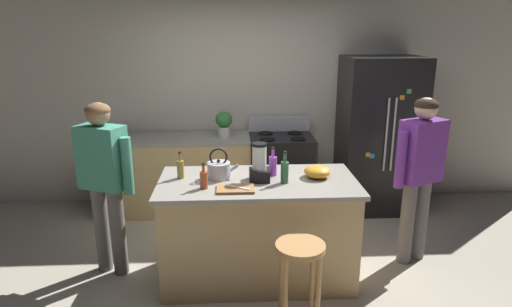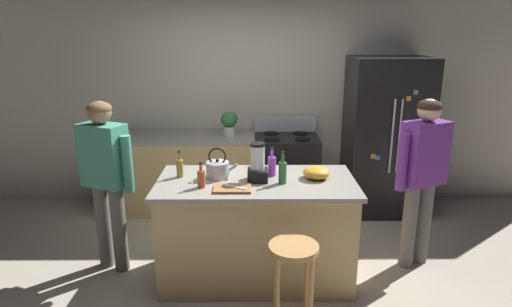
{
  "view_description": "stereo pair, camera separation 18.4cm",
  "coord_description": "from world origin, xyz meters",
  "px_view_note": "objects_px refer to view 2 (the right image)",
  "views": [
    {
      "loc": [
        -0.21,
        -3.47,
        2.18
      ],
      "look_at": [
        0.0,
        0.3,
        1.08
      ],
      "focal_mm": 30.42,
      "sensor_mm": 36.0,
      "label": 1
    },
    {
      "loc": [
        -0.02,
        -3.48,
        2.18
      ],
      "look_at": [
        0.0,
        0.3,
        1.08
      ],
      "focal_mm": 30.42,
      "sensor_mm": 36.0,
      "label": 2
    }
  ],
  "objects_px": {
    "blender_appliance": "(258,165)",
    "mixing_bowl": "(316,173)",
    "stove_range": "(286,173)",
    "bottle_vinegar": "(180,167)",
    "tea_kettle": "(218,169)",
    "chef_knife": "(235,187)",
    "kitchen_island": "(256,229)",
    "bottle_olive_oil": "(283,172)",
    "person_by_sink_right": "(423,168)",
    "bar_stool": "(293,265)",
    "refrigerator": "(385,137)",
    "person_by_island_left": "(106,171)",
    "potted_plant": "(229,122)",
    "cutting_board": "(232,188)",
    "bottle_soda": "(272,165)",
    "bottle_cooking_sauce": "(201,178)"
  },
  "relations": [
    {
      "from": "bar_stool",
      "to": "kitchen_island",
      "type": "bearing_deg",
      "value": 109.9
    },
    {
      "from": "bottle_soda",
      "to": "person_by_sink_right",
      "type": "bearing_deg",
      "value": 3.85
    },
    {
      "from": "bottle_olive_oil",
      "to": "bottle_vinegar",
      "type": "bearing_deg",
      "value": 169.31
    },
    {
      "from": "person_by_sink_right",
      "to": "bottle_vinegar",
      "type": "distance_m",
      "value": 2.17
    },
    {
      "from": "person_by_island_left",
      "to": "tea_kettle",
      "type": "distance_m",
      "value": 1.01
    },
    {
      "from": "person_by_sink_right",
      "to": "bottle_soda",
      "type": "relative_size",
      "value": 6.2
    },
    {
      "from": "refrigerator",
      "to": "person_by_island_left",
      "type": "bearing_deg",
      "value": -155.04
    },
    {
      "from": "bottle_vinegar",
      "to": "stove_range",
      "type": "bearing_deg",
      "value": 54.21
    },
    {
      "from": "bar_stool",
      "to": "chef_knife",
      "type": "distance_m",
      "value": 0.78
    },
    {
      "from": "tea_kettle",
      "to": "potted_plant",
      "type": "bearing_deg",
      "value": 89.18
    },
    {
      "from": "stove_range",
      "to": "blender_appliance",
      "type": "height_order",
      "value": "blender_appliance"
    },
    {
      "from": "kitchen_island",
      "to": "blender_appliance",
      "type": "bearing_deg",
      "value": -38.81
    },
    {
      "from": "refrigerator",
      "to": "mixing_bowl",
      "type": "relative_size",
      "value": 8.09
    },
    {
      "from": "bar_stool",
      "to": "cutting_board",
      "type": "relative_size",
      "value": 2.32
    },
    {
      "from": "refrigerator",
      "to": "bottle_olive_oil",
      "type": "xyz_separation_m",
      "value": [
        -1.32,
        -1.57,
        0.1
      ]
    },
    {
      "from": "refrigerator",
      "to": "person_by_sink_right",
      "type": "distance_m",
      "value": 1.28
    },
    {
      "from": "person_by_island_left",
      "to": "stove_range",
      "type": "bearing_deg",
      "value": 38.66
    },
    {
      "from": "bottle_cooking_sauce",
      "to": "bottle_vinegar",
      "type": "bearing_deg",
      "value": 129.61
    },
    {
      "from": "bottle_olive_oil",
      "to": "chef_knife",
      "type": "xyz_separation_m",
      "value": [
        -0.39,
        -0.15,
        -0.08
      ]
    },
    {
      "from": "bottle_vinegar",
      "to": "tea_kettle",
      "type": "xyz_separation_m",
      "value": [
        0.33,
        -0.02,
        -0.01
      ]
    },
    {
      "from": "person_by_sink_right",
      "to": "mixing_bowl",
      "type": "distance_m",
      "value": 1.0
    },
    {
      "from": "person_by_island_left",
      "to": "cutting_board",
      "type": "xyz_separation_m",
      "value": [
        1.14,
        -0.38,
        -0.02
      ]
    },
    {
      "from": "stove_range",
      "to": "bottle_vinegar",
      "type": "relative_size",
      "value": 4.68
    },
    {
      "from": "potted_plant",
      "to": "stove_range",
      "type": "bearing_deg",
      "value": -2.16
    },
    {
      "from": "stove_range",
      "to": "bottle_olive_oil",
      "type": "distance_m",
      "value": 1.7
    },
    {
      "from": "kitchen_island",
      "to": "chef_knife",
      "type": "bearing_deg",
      "value": -128.11
    },
    {
      "from": "refrigerator",
      "to": "potted_plant",
      "type": "distance_m",
      "value": 1.86
    },
    {
      "from": "bottle_soda",
      "to": "mixing_bowl",
      "type": "xyz_separation_m",
      "value": [
        0.38,
        -0.08,
        -0.04
      ]
    },
    {
      "from": "stove_range",
      "to": "cutting_board",
      "type": "relative_size",
      "value": 3.68
    },
    {
      "from": "chef_knife",
      "to": "kitchen_island",
      "type": "bearing_deg",
      "value": 81.52
    },
    {
      "from": "refrigerator",
      "to": "kitchen_island",
      "type": "bearing_deg",
      "value": -135.81
    },
    {
      "from": "kitchen_island",
      "to": "person_by_sink_right",
      "type": "distance_m",
      "value": 1.59
    },
    {
      "from": "person_by_sink_right",
      "to": "bottle_vinegar",
      "type": "relative_size",
      "value": 6.73
    },
    {
      "from": "bottle_vinegar",
      "to": "bottle_cooking_sauce",
      "type": "bearing_deg",
      "value": -50.39
    },
    {
      "from": "refrigerator",
      "to": "bottle_cooking_sauce",
      "type": "xyz_separation_m",
      "value": [
        -1.99,
        -1.67,
        0.07
      ]
    },
    {
      "from": "bottle_cooking_sauce",
      "to": "tea_kettle",
      "type": "bearing_deg",
      "value": 64.55
    },
    {
      "from": "mixing_bowl",
      "to": "tea_kettle",
      "type": "bearing_deg",
      "value": 178.14
    },
    {
      "from": "bottle_olive_oil",
      "to": "chef_knife",
      "type": "bearing_deg",
      "value": -159.49
    },
    {
      "from": "bottle_soda",
      "to": "bottle_olive_oil",
      "type": "xyz_separation_m",
      "value": [
        0.08,
        -0.2,
        0.01
      ]
    },
    {
      "from": "blender_appliance",
      "to": "bottle_soda",
      "type": "xyz_separation_m",
      "value": [
        0.13,
        0.13,
        -0.05
      ]
    },
    {
      "from": "kitchen_island",
      "to": "bottle_cooking_sauce",
      "type": "bearing_deg",
      "value": -159.52
    },
    {
      "from": "refrigerator",
      "to": "bar_stool",
      "type": "bearing_deg",
      "value": -119.98
    },
    {
      "from": "cutting_board",
      "to": "kitchen_island",
      "type": "bearing_deg",
      "value": 48.8
    },
    {
      "from": "bar_stool",
      "to": "potted_plant",
      "type": "bearing_deg",
      "value": 104.13
    },
    {
      "from": "person_by_sink_right",
      "to": "bottle_vinegar",
      "type": "xyz_separation_m",
      "value": [
        -2.16,
        -0.12,
        0.05
      ]
    },
    {
      "from": "blender_appliance",
      "to": "tea_kettle",
      "type": "height_order",
      "value": "blender_appliance"
    },
    {
      "from": "cutting_board",
      "to": "person_by_sink_right",
      "type": "bearing_deg",
      "value": 14.42
    },
    {
      "from": "blender_appliance",
      "to": "mixing_bowl",
      "type": "distance_m",
      "value": 0.52
    },
    {
      "from": "kitchen_island",
      "to": "tea_kettle",
      "type": "bearing_deg",
      "value": 167.22
    },
    {
      "from": "bar_stool",
      "to": "bottle_vinegar",
      "type": "xyz_separation_m",
      "value": [
        -0.92,
        0.81,
        0.47
      ]
    }
  ]
}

